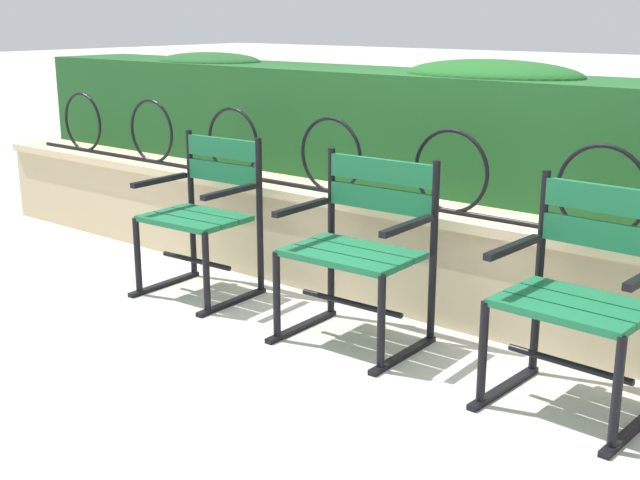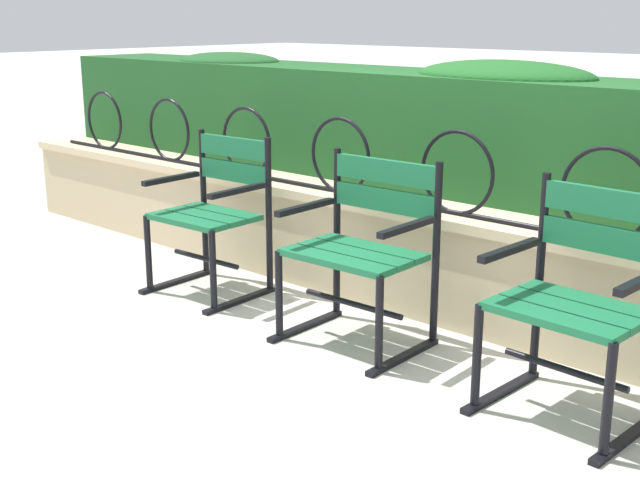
# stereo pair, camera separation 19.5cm
# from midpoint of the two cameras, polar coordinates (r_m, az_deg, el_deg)

# --- Properties ---
(ground_plane) EXTENTS (60.00, 60.00, 0.00)m
(ground_plane) POSITION_cam_midpoint_polar(r_m,az_deg,el_deg) (3.79, 0.16, -8.45)
(ground_plane) COLOR #BCB7AD
(stone_wall) EXTENTS (7.09, 0.41, 0.56)m
(stone_wall) POSITION_cam_midpoint_polar(r_m,az_deg,el_deg) (4.41, 8.67, -1.24)
(stone_wall) COLOR #C6B289
(stone_wall) RESTS_ON ground
(iron_arch_fence) EXTENTS (6.56, 0.02, 0.42)m
(iron_arch_fence) POSITION_cam_midpoint_polar(r_m,az_deg,el_deg) (4.33, 6.65, 4.85)
(iron_arch_fence) COLOR black
(iron_arch_fence) RESTS_ON stone_wall
(hedge_row) EXTENTS (6.95, 0.65, 0.75)m
(hedge_row) POSITION_cam_midpoint_polar(r_m,az_deg,el_deg) (4.68, 12.81, 7.30)
(hedge_row) COLOR #1E5123
(hedge_row) RESTS_ON stone_wall
(park_chair_left) EXTENTS (0.59, 0.55, 0.87)m
(park_chair_left) POSITION_cam_midpoint_polar(r_m,az_deg,el_deg) (4.66, -6.03, 2.04)
(park_chair_left) COLOR #19663D
(park_chair_left) RESTS_ON ground
(park_chair_centre) EXTENTS (0.65, 0.54, 0.88)m
(park_chair_centre) POSITION_cam_midpoint_polar(r_m,az_deg,el_deg) (3.93, 4.42, -0.35)
(park_chair_centre) COLOR #19663D
(park_chair_centre) RESTS_ON ground
(park_chair_right) EXTENTS (0.61, 0.55, 0.90)m
(park_chair_right) POSITION_cam_midpoint_polar(r_m,az_deg,el_deg) (3.37, 18.91, -3.75)
(park_chair_right) COLOR #19663D
(park_chair_right) RESTS_ON ground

